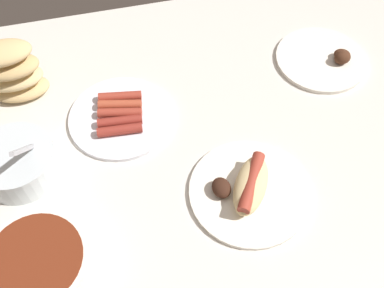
{
  "coord_description": "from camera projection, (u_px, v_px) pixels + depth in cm",
  "views": [
    {
      "loc": [
        -14.77,
        -51.41,
        76.38
      ],
      "look_at": [
        -3.17,
        -3.5,
        3.0
      ],
      "focal_mm": 41.16,
      "sensor_mm": 36.0,
      "label": 1
    }
  ],
  "objects": [
    {
      "name": "ground_plane",
      "position": [
        202.0,
        140.0,
        0.94
      ],
      "size": [
        120.0,
        90.0,
        3.0
      ],
      "primitive_type": "cube",
      "color": "silver"
    },
    {
      "name": "plate_sausages",
      "position": [
        121.0,
        116.0,
        0.95
      ],
      "size": [
        22.46,
        22.46,
        3.07
      ],
      "color": "white",
      "rests_on": "ground_plane"
    },
    {
      "name": "bowl_chili",
      "position": [
        38.0,
        263.0,
        0.75
      ],
      "size": [
        18.27,
        18.27,
        4.82
      ],
      "color": "white",
      "rests_on": "ground_plane"
    },
    {
      "name": "bread_stack",
      "position": [
        11.0,
        72.0,
        0.94
      ],
      "size": [
        13.37,
        8.26,
        14.4
      ],
      "color": "#DBB77A",
      "rests_on": "ground_plane"
    },
    {
      "name": "bowl_coleslaw",
      "position": [
        17.0,
        160.0,
        0.86
      ],
      "size": [
        15.34,
        15.34,
        15.69
      ],
      "color": "silver",
      "rests_on": "ground_plane"
    },
    {
      "name": "plate_grilled_meat",
      "position": [
        323.0,
        59.0,
        1.05
      ],
      "size": [
        21.47,
        21.47,
        4.18
      ],
      "color": "white",
      "rests_on": "ground_plane"
    },
    {
      "name": "plate_hotdog_assembled",
      "position": [
        249.0,
        189.0,
        0.84
      ],
      "size": [
        23.47,
        23.47,
        5.61
      ],
      "color": "white",
      "rests_on": "ground_plane"
    }
  ]
}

